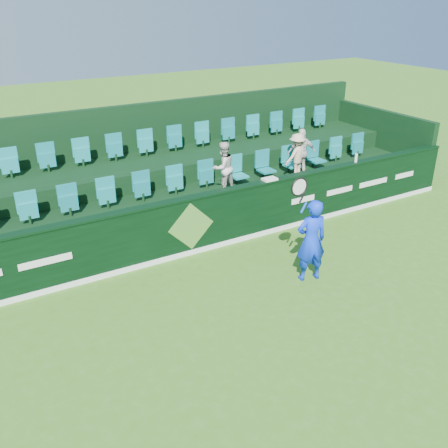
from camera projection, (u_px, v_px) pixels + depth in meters
ground at (300, 352)px, 8.15m from camera, size 60.00×60.00×0.00m
sponsor_hoarding at (189, 226)px, 10.99m from camera, size 16.00×0.25×1.35m
stand_tier_front at (169, 219)px, 11.97m from camera, size 16.00×2.00×0.80m
stand_tier_back at (139, 186)px, 13.35m from camera, size 16.00×1.80×1.30m
stand_rear at (131, 161)px, 13.46m from camera, size 16.00×4.10×2.60m
seat_row_front at (160, 187)px, 11.99m from camera, size 13.50×0.50×0.60m
seat_row_back at (132, 148)px, 13.19m from camera, size 13.50×0.50×0.60m
tennis_player at (311, 240)px, 9.90m from camera, size 1.09×0.55×2.39m
spectator_left at (223, 167)px, 12.25m from camera, size 0.71×0.60×1.28m
spectator_middle at (301, 153)px, 13.36m from camera, size 0.82×0.57×1.30m
spectator_right at (297, 155)px, 13.31m from camera, size 0.83×0.57×1.19m
towel at (270, 179)px, 11.68m from camera, size 0.34×0.22×0.05m
drinks_bottle at (356, 158)px, 12.89m from camera, size 0.07×0.07×0.23m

